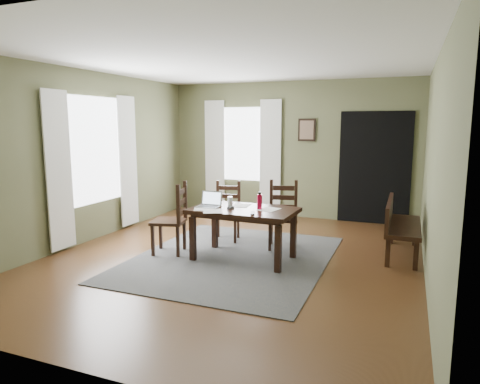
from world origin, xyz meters
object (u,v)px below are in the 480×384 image
at_px(dining_table, 244,215).
at_px(chair_back_right, 283,215).
at_px(chair_end, 172,219).
at_px(bench, 398,222).
at_px(chair_back_left, 227,212).
at_px(water_bottle, 260,201).
at_px(laptop, 210,203).

distance_m(dining_table, chair_back_right, 0.85).
distance_m(chair_end, bench, 3.24).
xyz_separation_m(dining_table, chair_back_left, (-0.61, 0.85, -0.17)).
bearing_deg(chair_back_right, chair_back_left, 161.41).
xyz_separation_m(chair_back_left, water_bottle, (0.83, -0.82, 0.37)).
distance_m(chair_back_left, laptop, 0.95).
distance_m(dining_table, chair_end, 1.07).
bearing_deg(bench, water_bottle, 119.19).
bearing_deg(water_bottle, laptop, -174.57).
height_order(chair_back_right, water_bottle, chair_back_right).
xyz_separation_m(chair_back_left, chair_back_right, (0.96, -0.08, 0.03)).
relative_size(dining_table, bench, 1.03).
relative_size(chair_back_left, laptop, 3.04).
distance_m(laptop, water_bottle, 0.72).
bearing_deg(dining_table, water_bottle, 9.42).
distance_m(chair_back_right, bench, 1.66).
bearing_deg(bench, dining_table, 117.05).
bearing_deg(water_bottle, chair_back_right, 80.58).
bearing_deg(dining_table, chair_back_left, 128.02).
bearing_deg(chair_back_right, chair_end, -161.49).
relative_size(dining_table, chair_back_right, 1.44).
height_order(dining_table, water_bottle, water_bottle).
distance_m(chair_end, laptop, 0.63).
height_order(bench, laptop, laptop).
bearing_deg(laptop, chair_end, -172.67).
distance_m(chair_back_right, water_bottle, 0.82).
distance_m(chair_back_left, bench, 2.60).
bearing_deg(water_bottle, chair_end, -173.55).
bearing_deg(water_bottle, dining_table, -172.76).
relative_size(chair_back_left, bench, 0.67).
bearing_deg(laptop, bench, 22.66).
xyz_separation_m(chair_end, chair_back_left, (0.44, 0.97, -0.04)).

